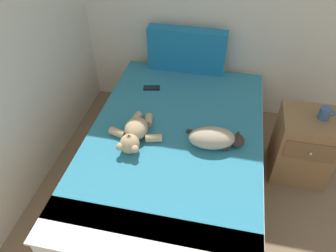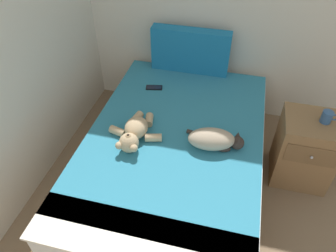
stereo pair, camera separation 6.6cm
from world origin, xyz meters
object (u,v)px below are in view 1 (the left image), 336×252
object	(u,v)px
teddy_bear	(135,133)
cell_phone	(152,88)
patterned_cushion	(187,50)
nightstand	(303,146)
mug	(325,113)
cat	(214,138)
bed	(174,158)

from	to	relation	value
teddy_bear	cell_phone	size ratio (longest dim) A/B	2.92
patterned_cushion	cell_phone	distance (m)	0.50
nightstand	mug	world-z (taller)	mug
cell_phone	teddy_bear	bearing A→B (deg)	-86.40
patterned_cushion	cat	bearing A→B (deg)	-69.43
patterned_cushion	cat	xyz separation A→B (m)	(0.38, -1.00, -0.14)
cat	teddy_bear	distance (m)	0.59
cell_phone	nightstand	xyz separation A→B (m)	(1.35, -0.27, -0.21)
teddy_bear	bed	bearing A→B (deg)	20.72
teddy_bear	mug	world-z (taller)	mug
bed	mug	xyz separation A→B (m)	(1.09, 0.32, 0.41)
nightstand	patterned_cushion	bearing A→B (deg)	149.43
patterned_cushion	cell_phone	bearing A→B (deg)	-123.25
patterned_cushion	mug	bearing A→B (deg)	-28.74
patterned_cushion	cell_phone	xyz separation A→B (m)	(-0.25, -0.39, -0.21)
teddy_bear	cat	bearing A→B (deg)	6.17
patterned_cushion	nightstand	distance (m)	1.35
patterned_cushion	teddy_bear	world-z (taller)	patterned_cushion
patterned_cushion	mug	xyz separation A→B (m)	(1.17, -0.64, -0.06)
bed	mug	bearing A→B (deg)	16.30
patterned_cushion	teddy_bear	bearing A→B (deg)	-101.12
cat	mug	size ratio (longest dim) A/B	3.65
cat	cell_phone	size ratio (longest dim) A/B	2.75
cell_phone	nightstand	distance (m)	1.40
bed	nightstand	world-z (taller)	nightstand
teddy_bear	cell_phone	xyz separation A→B (m)	(-0.04, 0.68, -0.06)
mug	patterned_cushion	bearing A→B (deg)	151.26
cat	patterned_cushion	bearing A→B (deg)	110.57
bed	teddy_bear	distance (m)	0.45
teddy_bear	nightstand	world-z (taller)	teddy_bear
bed	nightstand	distance (m)	1.07
nightstand	cat	bearing A→B (deg)	-154.00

